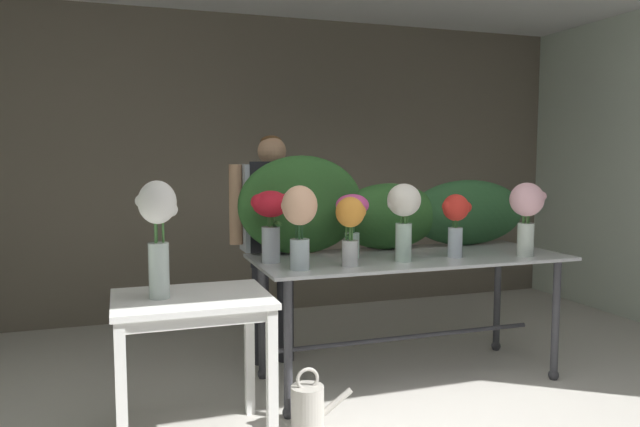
{
  "coord_description": "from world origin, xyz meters",
  "views": [
    {
      "loc": [
        -1.41,
        -1.83,
        1.47
      ],
      "look_at": [
        -0.32,
        1.41,
        1.14
      ],
      "focal_mm": 33.6,
      "sensor_mm": 36.0,
      "label": 1
    }
  ],
  "objects": [
    {
      "name": "vase_ivory_hydrangea",
      "position": [
        0.24,
        1.45,
        1.13
      ],
      "size": [
        0.21,
        0.21,
        0.48
      ],
      "color": "silver",
      "rests_on": "display_table_glass"
    },
    {
      "name": "vase_peach_lilies",
      "position": [
        -0.44,
        1.4,
        1.13
      ],
      "size": [
        0.2,
        0.2,
        0.48
      ],
      "color": "silver",
      "rests_on": "display_table_glass"
    },
    {
      "name": "display_table_glass",
      "position": [
        0.37,
        1.63,
        0.7
      ],
      "size": [
        2.02,
        0.84,
        0.83
      ],
      "color": "silver",
      "rests_on": "ground"
    },
    {
      "name": "watering_can",
      "position": [
        -0.48,
        1.14,
        0.13
      ],
      "size": [
        0.35,
        0.18,
        0.34
      ],
      "color": "#B7B2A8",
      "rests_on": "ground"
    },
    {
      "name": "ground_plane",
      "position": [
        0.0,
        1.85,
        0.0
      ],
      "size": [
        8.14,
        8.14,
        0.0
      ],
      "primitive_type": "plane",
      "color": "beige"
    },
    {
      "name": "vase_fuchsia_peonies",
      "position": [
        -0.01,
        1.68,
        1.1
      ],
      "size": [
        0.21,
        0.21,
        0.41
      ],
      "color": "silver",
      "rests_on": "display_table_glass"
    },
    {
      "name": "side_table_white",
      "position": [
        -1.08,
        1.17,
        0.67
      ],
      "size": [
        0.77,
        0.61,
        0.77
      ],
      "color": "white",
      "rests_on": "ground"
    },
    {
      "name": "vase_blush_stock",
      "position": [
        1.07,
        1.37,
        1.13
      ],
      "size": [
        0.23,
        0.22,
        0.48
      ],
      "color": "silver",
      "rests_on": "display_table_glass"
    },
    {
      "name": "vase_scarlet_anemones",
      "position": [
        0.62,
        1.48,
        1.08
      ],
      "size": [
        0.21,
        0.17,
        0.41
      ],
      "color": "silver",
      "rests_on": "display_table_glass"
    },
    {
      "name": "vase_sunset_dahlias",
      "position": [
        -0.13,
        1.41,
        1.08
      ],
      "size": [
        0.18,
        0.17,
        0.41
      ],
      "color": "silver",
      "rests_on": "display_table_glass"
    },
    {
      "name": "florist",
      "position": [
        -0.39,
        2.23,
        1.0
      ],
      "size": [
        0.61,
        0.24,
        1.62
      ],
      "color": "#232328",
      "rests_on": "ground"
    },
    {
      "name": "foliage_backdrop",
      "position": [
        0.34,
        1.93,
        1.09
      ],
      "size": [
        2.15,
        0.3,
        0.65
      ],
      "color": "#2D6028",
      "rests_on": "display_table_glass"
    },
    {
      "name": "vase_crimson_snapdragons",
      "position": [
        -0.54,
        1.68,
        1.11
      ],
      "size": [
        0.25,
        0.22,
        0.44
      ],
      "color": "silver",
      "rests_on": "display_table_glass"
    },
    {
      "name": "wall_back",
      "position": [
        0.0,
        3.7,
        1.37
      ],
      "size": [
        5.99,
        0.12,
        2.75
      ],
      "primitive_type": "cube",
      "color": "#706656",
      "rests_on": "ground"
    },
    {
      "name": "vase_white_roses_tall",
      "position": [
        -1.23,
        1.17,
        1.13
      ],
      "size": [
        0.2,
        0.18,
        0.58
      ],
      "color": "silver",
      "rests_on": "side_table_white"
    }
  ]
}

